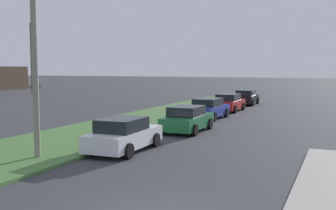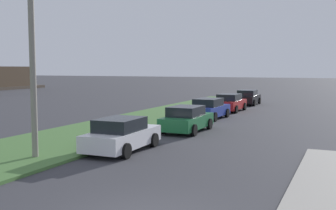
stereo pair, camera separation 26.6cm
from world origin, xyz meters
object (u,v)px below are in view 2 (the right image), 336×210
Objects in this scene: parked_car_green at (187,119)px; parked_car_red at (230,103)px; parked_car_white at (122,135)px; streetlight at (40,48)px; parked_car_blue at (209,109)px; parked_car_black at (248,98)px; distant_utility_pole at (34,58)px.

parked_car_red is (11.76, 0.71, 0.00)m from parked_car_green.
streetlight reaches higher than parked_car_white.
parked_car_white is at bearing 174.25° from parked_car_green.
parked_car_white is at bearing -177.26° from parked_car_blue.
parked_car_white is 0.58× the size of streetlight.
parked_car_white is at bearing -34.77° from streetlight.
distant_utility_pole reaches higher than parked_car_black.
parked_car_black is at bearing -99.55° from distant_utility_pole.
distant_utility_pole reaches higher than parked_car_green.
parked_car_blue is at bearing 6.26° from parked_car_green.
parked_car_red is at bearing 2.31° from parked_car_blue.
streetlight reaches higher than parked_car_red.
distant_utility_pole is (30.08, 32.01, 4.28)m from parked_car_white.
parked_car_blue is 0.44× the size of distant_utility_pole.
parked_car_white is 1.00× the size of parked_car_red.
parked_car_blue is at bearing 179.28° from parked_car_black.
parked_car_red is 34.37m from distant_utility_pole.
distant_utility_pole is (32.90, 30.05, 0.61)m from streetlight.
parked_car_black is 32.62m from distant_utility_pole.
distant_utility_pole is (17.66, 31.90, 4.28)m from parked_car_blue.
parked_car_green is at bearing -126.14° from distant_utility_pole.
parked_car_red is 1.00× the size of parked_car_black.
parked_car_red is (5.60, 0.00, 0.00)m from parked_car_blue.
parked_car_green and parked_car_red have the same top height.
parked_car_black is at bearing 1.95° from parked_car_green.
parked_car_green is at bearing -175.65° from parked_car_red.
parked_car_green is at bearing -178.55° from parked_car_black.
streetlight is at bearing 143.90° from parked_car_white.
parked_car_black is 0.58× the size of streetlight.
parked_car_blue is at bearing -179.06° from parked_car_red.
distant_utility_pole is at bearing 42.42° from streetlight.
parked_car_blue is 1.01× the size of parked_car_black.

